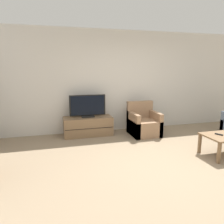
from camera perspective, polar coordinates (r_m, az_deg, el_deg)
name	(u,v)px	position (r m, az deg, el deg)	size (l,w,h in m)	color
ground_plane	(168,163)	(4.22, 14.35, -12.84)	(24.00, 24.00, 0.00)	#89755B
wall_back	(125,81)	(6.08, 3.50, 8.01)	(12.00, 0.06, 2.70)	beige
tv_stand	(88,126)	(5.67, -6.28, -3.67)	(1.23, 0.52, 0.48)	brown
tv	(88,107)	(5.56, -6.38, 1.35)	(0.92, 0.18, 0.57)	black
armchair	(143,124)	(5.74, 8.22, -3.12)	(0.70, 0.76, 0.84)	#937051
remote	(219,134)	(4.77, 26.15, -5.26)	(0.10, 0.15, 0.02)	black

